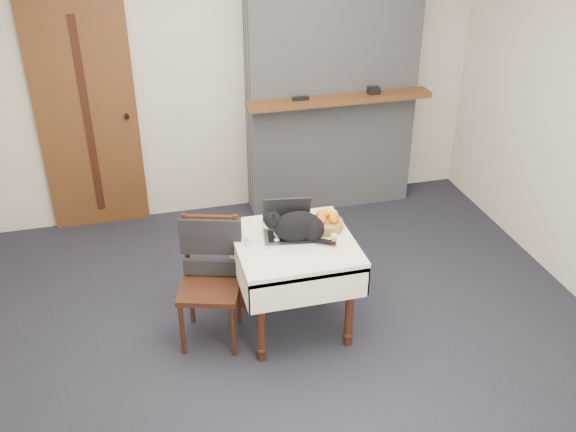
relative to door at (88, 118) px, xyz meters
name	(u,v)px	position (x,y,z in m)	size (l,w,h in m)	color
ground	(285,337)	(1.20, -1.97, -1.00)	(4.50, 4.50, 0.00)	black
room_shell	(265,68)	(1.20, -1.51, 0.76)	(4.52, 4.01, 2.61)	beige
door	(88,118)	(0.00, 0.00, 0.00)	(0.82, 0.10, 2.00)	brown
chimney	(332,69)	(2.10, -0.13, 0.30)	(1.62, 0.48, 2.60)	gray
side_table	(294,255)	(1.30, -1.85, -0.41)	(0.78, 0.78, 0.70)	#36190E
laptop	(288,227)	(1.27, -1.77, -0.24)	(0.36, 0.32, 0.24)	#B7B7BC
cat	(298,227)	(1.33, -1.85, -0.20)	(0.45, 0.28, 0.23)	black
cream_jar	(249,240)	(1.00, -1.84, -0.27)	(0.06, 0.06, 0.07)	silver
pill_bottle	(334,240)	(1.53, -1.98, -0.26)	(0.04, 0.04, 0.08)	#AC5615
fruit_basket	(326,222)	(1.55, -1.76, -0.25)	(0.22, 0.22, 0.13)	olive
desk_clutter	(311,233)	(1.43, -1.80, -0.30)	(0.14, 0.02, 0.01)	black
chair	(210,262)	(0.75, -1.77, -0.44)	(0.49, 0.49, 0.88)	#36190E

